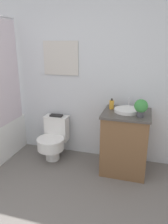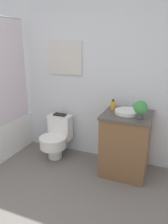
{
  "view_description": "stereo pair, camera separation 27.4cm",
  "coord_description": "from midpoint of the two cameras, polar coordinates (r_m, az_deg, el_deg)",
  "views": [
    {
      "loc": [
        1.18,
        -0.82,
        1.67
      ],
      "look_at": [
        0.45,
        1.69,
        0.82
      ],
      "focal_mm": 35.0,
      "sensor_mm": 36.0,
      "label": 1
    },
    {
      "loc": [
        1.44,
        -0.73,
        1.67
      ],
      "look_at": [
        0.45,
        1.69,
        0.82
      ],
      "focal_mm": 35.0,
      "sensor_mm": 36.0,
      "label": 2
    }
  ],
  "objects": [
    {
      "name": "sink",
      "position": [
        2.78,
        14.22,
        0.06
      ],
      "size": [
        0.33,
        0.36,
        0.13
      ],
      "color": "white",
      "rests_on": "vanity"
    },
    {
      "name": "potted_plant",
      "position": [
        2.59,
        17.53,
        0.82
      ],
      "size": [
        0.16,
        0.16,
        0.21
      ],
      "color": "#4C4C51",
      "rests_on": "vanity"
    },
    {
      "name": "book_on_tank",
      "position": [
        3.27,
        -3.95,
        -0.71
      ],
      "size": [
        0.18,
        0.09,
        0.02
      ],
      "color": "black",
      "rests_on": "toilet"
    },
    {
      "name": "vanity",
      "position": [
        2.92,
        13.51,
        -8.07
      ],
      "size": [
        0.6,
        0.57,
        0.82
      ],
      "color": "brown",
      "rests_on": "ground_plane"
    },
    {
      "name": "soap_bottle",
      "position": [
        2.87,
        10.32,
        1.7
      ],
      "size": [
        0.06,
        0.06,
        0.14
      ],
      "color": "gold",
      "rests_on": "vanity"
    },
    {
      "name": "toilet",
      "position": [
        3.27,
        -4.85,
        -6.56
      ],
      "size": [
        0.39,
        0.53,
        0.61
      ],
      "color": "white",
      "rests_on": "ground_plane"
    },
    {
      "name": "wall_back",
      "position": [
        3.24,
        -1.81,
        10.64
      ],
      "size": [
        3.55,
        0.07,
        2.5
      ],
      "color": "silver",
      "rests_on": "ground_plane"
    }
  ]
}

